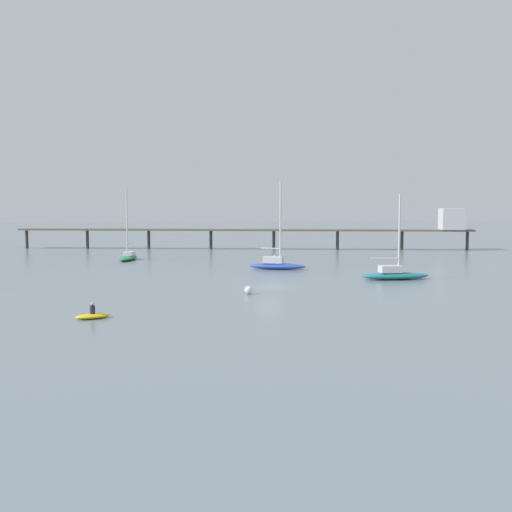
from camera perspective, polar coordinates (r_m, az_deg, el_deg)
name	(u,v)px	position (r m, az deg, el deg)	size (l,w,h in m)	color
ground_plane	(269,286)	(60.17, 1.20, -2.78)	(400.00, 400.00, 0.00)	slate
pier	(328,226)	(106.46, 6.54, 2.72)	(76.86, 13.47, 6.97)	brown
sailboat_teal	(394,274)	(67.01, 12.46, -1.57)	(7.25, 2.44, 8.89)	#1E727A
sailboat_blue	(277,263)	(75.32, 1.89, -0.68)	(7.01, 3.61, 10.52)	#2D4CB7
sailboat_green	(128,256)	(88.89, -11.52, 0.03)	(2.69, 6.69, 10.06)	#287F4C
dinghy_yellow	(93,315)	(45.22, -14.62, -5.24)	(2.64, 1.99, 1.14)	yellow
mooring_buoy_near	(274,257)	(88.26, 1.68, -0.12)	(0.56, 0.56, 0.56)	silver
mooring_buoy_mid	(249,290)	(55.15, -0.68, -3.11)	(0.71, 0.71, 0.71)	silver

